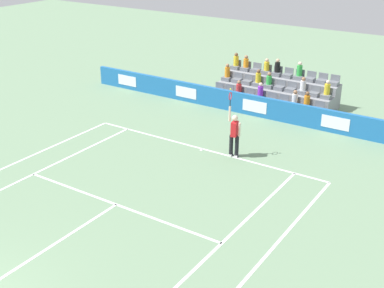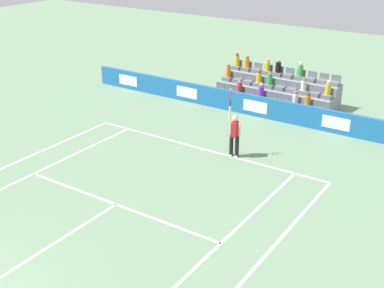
# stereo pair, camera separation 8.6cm
# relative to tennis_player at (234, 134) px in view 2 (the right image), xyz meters

# --- Properties ---
(line_baseline) EXTENTS (10.97, 0.10, 0.01)m
(line_baseline) POSITION_rel_tennis_player_xyz_m (1.42, 0.08, -0.99)
(line_baseline) COLOR white
(line_baseline) RESTS_ON ground
(line_service) EXTENTS (8.23, 0.10, 0.01)m
(line_service) POSITION_rel_tennis_player_xyz_m (1.42, 5.57, -0.99)
(line_service) COLOR white
(line_service) RESTS_ON ground
(line_centre_service) EXTENTS (0.10, 6.40, 0.01)m
(line_centre_service) POSITION_rel_tennis_player_xyz_m (1.42, 8.77, -0.99)
(line_centre_service) COLOR white
(line_centre_service) RESTS_ON ground
(line_singles_sideline_left) EXTENTS (0.10, 11.89, 0.01)m
(line_singles_sideline_left) POSITION_rel_tennis_player_xyz_m (5.53, 6.02, -0.99)
(line_singles_sideline_left) COLOR white
(line_singles_sideline_left) RESTS_ON ground
(line_singles_sideline_right) EXTENTS (0.10, 11.89, 0.01)m
(line_singles_sideline_right) POSITION_rel_tennis_player_xyz_m (-2.70, 6.02, -0.99)
(line_singles_sideline_right) COLOR white
(line_singles_sideline_right) RESTS_ON ground
(line_doubles_sideline_left) EXTENTS (0.10, 11.89, 0.01)m
(line_doubles_sideline_left) POSITION_rel_tennis_player_xyz_m (6.90, 6.02, -0.99)
(line_doubles_sideline_left) COLOR white
(line_doubles_sideline_left) RESTS_ON ground
(line_doubles_sideline_right) EXTENTS (0.10, 11.89, 0.01)m
(line_doubles_sideline_right) POSITION_rel_tennis_player_xyz_m (-4.07, 6.02, -0.99)
(line_doubles_sideline_right) COLOR white
(line_doubles_sideline_right) RESTS_ON ground
(line_centre_mark) EXTENTS (0.10, 0.20, 0.01)m
(line_centre_mark) POSITION_rel_tennis_player_xyz_m (1.42, 0.18, -0.99)
(line_centre_mark) COLOR white
(line_centre_mark) RESTS_ON ground
(sponsor_barrier) EXTENTS (20.14, 0.22, 1.03)m
(sponsor_barrier) POSITION_rel_tennis_player_xyz_m (1.42, -4.74, -0.48)
(sponsor_barrier) COLOR #1E66AD
(sponsor_barrier) RESTS_ON ground
(tennis_player) EXTENTS (0.53, 0.39, 2.85)m
(tennis_player) POSITION_rel_tennis_player_xyz_m (0.00, 0.00, 0.00)
(tennis_player) COLOR black
(tennis_player) RESTS_ON ground
(stadium_stand) EXTENTS (6.20, 2.85, 2.20)m
(stadium_stand) POSITION_rel_tennis_player_xyz_m (1.42, -7.05, -0.43)
(stadium_stand) COLOR gray
(stadium_stand) RESTS_ON ground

